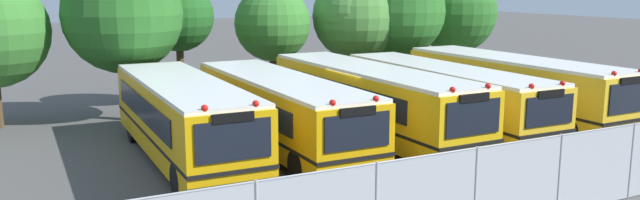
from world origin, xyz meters
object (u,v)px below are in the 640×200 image
Objects in this scene: school_bus_0 at (183,117)px; school_bus_1 at (280,109)px; tree_2 at (179,16)px; tree_5 at (398,11)px; tree_4 at (354,15)px; tree_6 at (457,13)px; school_bus_3 at (443,94)px; school_bus_4 at (512,86)px; tree_3 at (271,23)px; school_bus_2 at (369,99)px; tree_1 at (125,13)px.

school_bus_0 is 0.96× the size of school_bus_1.
tree_5 reaches higher than tree_2.
tree_6 is (7.12, 0.64, -0.08)m from tree_4.
tree_4 is at bearing -174.85° from tree_6.
tree_5 is at bearing -167.19° from tree_6.
tree_4 is at bearing -142.20° from school_bus_0.
school_bus_1 is 1.86× the size of tree_2.
tree_4 is (8.75, -0.88, -0.12)m from tree_2.
school_bus_3 is at bearing -131.37° from tree_6.
school_bus_4 is at bearing -88.45° from tree_5.
tree_3 is at bearing -54.49° from school_bus_4.
school_bus_2 is at bearing -141.29° from tree_6.
tree_3 is 0.85× the size of tree_5.
tree_1 is 1.22× the size of tree_3.
school_bus_2 reaches higher than school_bus_0.
school_bus_1 is at bearing -141.73° from tree_5.
tree_5 is at bearing -111.45° from school_bus_3.
tree_5 is 1.04× the size of tree_6.
school_bus_3 is 8.94m from tree_4.
tree_6 reaches higher than school_bus_2.
tree_1 is 1.08× the size of tree_6.
school_bus_3 is 1.01× the size of school_bus_4.
tree_3 is 11.42m from tree_6.
school_bus_2 is 3.34m from school_bus_3.
school_bus_0 is 0.94× the size of school_bus_4.
tree_1 reaches higher than tree_5.
tree_3 is at bearing -3.29° from tree_2.
tree_6 reaches higher than tree_3.
tree_2 is (-0.95, 9.33, 2.75)m from school_bus_1.
tree_6 is at bearing -0.87° from tree_2.
tree_4 is at bearing -132.62° from school_bus_1.
school_bus_2 is (6.86, -0.08, 0.01)m from school_bus_0.
school_bus_3 is 1.78× the size of tree_4.
tree_6 is (4.78, 1.09, -0.27)m from tree_5.
tree_5 is at bearing -141.62° from school_bus_1.
tree_1 reaches higher than tree_4.
school_bus_2 is 2.05× the size of tree_3.
school_bus_0 is at bearing -149.43° from tree_5.
school_bus_4 is 1.61× the size of tree_1.
school_bus_0 is at bearing -1.58° from school_bus_2.
school_bus_0 is 20.51m from tree_6.
tree_3 is 0.89× the size of tree_4.
school_bus_4 reaches higher than school_bus_3.
tree_2 reaches higher than school_bus_4.
tree_1 is at bearing -45.44° from school_bus_2.
tree_1 is (-14.06, 7.27, 2.97)m from school_bus_4.
school_bus_4 is at bearing 178.29° from school_bus_3.
school_bus_4 is (6.83, -0.15, 0.01)m from school_bus_2.
school_bus_0 reaches higher than school_bus_3.
school_bus_0 is 9.95m from tree_2.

